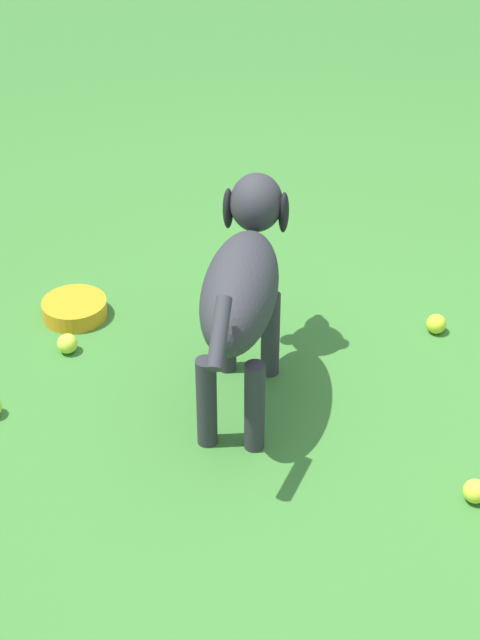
{
  "coord_description": "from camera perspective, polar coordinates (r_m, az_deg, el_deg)",
  "views": [
    {
      "loc": [
        -1.16,
        -1.84,
        1.88
      ],
      "look_at": [
        -0.18,
        0.2,
        0.31
      ],
      "focal_mm": 54.67,
      "sensor_mm": 36.0,
      "label": 1
    }
  ],
  "objects": [
    {
      "name": "tennis_ball_4",
      "position": [
        3.19,
        -10.07,
        -1.37
      ],
      "size": [
        0.07,
        0.07,
        0.07
      ],
      "primitive_type": "sphere",
      "color": "#C8E03A",
      "rests_on": "ground"
    },
    {
      "name": "dog",
      "position": [
        2.75,
        0.16,
        2.13
      ],
      "size": [
        0.55,
        0.77,
        0.61
      ],
      "rotation": [
        0.0,
        0.0,
        0.97
      ],
      "color": "#2D2D33",
      "rests_on": "ground"
    },
    {
      "name": "water_bowl",
      "position": [
        3.35,
        -9.66,
        0.66
      ],
      "size": [
        0.22,
        0.22,
        0.06
      ],
      "primitive_type": "cylinder",
      "color": "orange",
      "rests_on": "ground"
    },
    {
      "name": "tennis_ball_3",
      "position": [
        3.29,
        11.42,
        -0.22
      ],
      "size": [
        0.07,
        0.07,
        0.07
      ],
      "primitive_type": "sphere",
      "color": "#C3DA2B",
      "rests_on": "ground"
    },
    {
      "name": "tennis_ball_1",
      "position": [
        2.7,
        13.61,
        -9.72
      ],
      "size": [
        0.07,
        0.07,
        0.07
      ],
      "primitive_type": "sphere",
      "color": "#CDDC34",
      "rests_on": "ground"
    },
    {
      "name": "ground",
      "position": [
        2.88,
        5.04,
        -6.29
      ],
      "size": [
        14.0,
        14.0,
        0.0
      ],
      "primitive_type": "plane",
      "color": "#38722D"
    }
  ]
}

